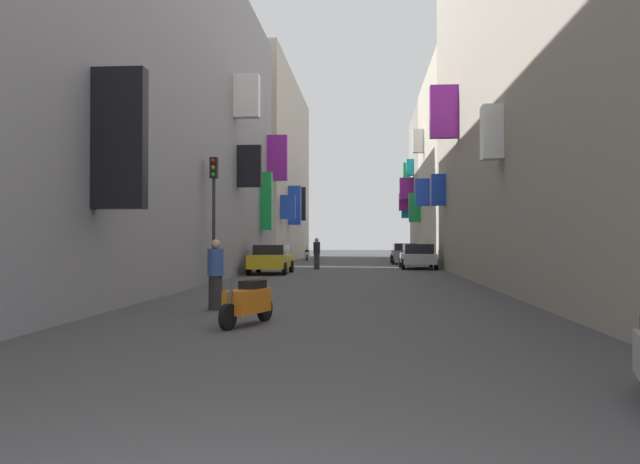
{
  "coord_description": "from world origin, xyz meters",
  "views": [
    {
      "loc": [
        0.89,
        -2.99,
        1.63
      ],
      "look_at": [
        -1.58,
        29.61,
        2.05
      ],
      "focal_mm": 35.34,
      "sensor_mm": 36.0,
      "label": 1
    }
  ],
  "objects_px": {
    "parked_car_yellow": "(271,258)",
    "pedestrian_crossing": "(215,275)",
    "parked_car_grey": "(405,253)",
    "scooter_white": "(307,255)",
    "pedestrian_near_left": "(317,253)",
    "parked_car_silver": "(418,256)",
    "scooter_orange": "(248,301)",
    "traffic_light_near_corner": "(214,199)"
  },
  "relations": [
    {
      "from": "parked_car_yellow",
      "to": "pedestrian_crossing",
      "type": "relative_size",
      "value": 2.42
    },
    {
      "from": "parked_car_grey",
      "to": "pedestrian_crossing",
      "type": "height_order",
      "value": "pedestrian_crossing"
    },
    {
      "from": "parked_car_yellow",
      "to": "scooter_white",
      "type": "bearing_deg",
      "value": 90.47
    },
    {
      "from": "pedestrian_near_left",
      "to": "pedestrian_crossing",
      "type": "bearing_deg",
      "value": -92.0
    },
    {
      "from": "parked_car_silver",
      "to": "scooter_orange",
      "type": "height_order",
      "value": "parked_car_silver"
    },
    {
      "from": "parked_car_grey",
      "to": "scooter_orange",
      "type": "bearing_deg",
      "value": -98.68
    },
    {
      "from": "parked_car_grey",
      "to": "scooter_orange",
      "type": "height_order",
      "value": "parked_car_grey"
    },
    {
      "from": "parked_car_silver",
      "to": "pedestrian_crossing",
      "type": "relative_size",
      "value": 2.6
    },
    {
      "from": "parked_car_grey",
      "to": "scooter_orange",
      "type": "relative_size",
      "value": 2.18
    },
    {
      "from": "parked_car_yellow",
      "to": "parked_car_grey",
      "type": "bearing_deg",
      "value": 61.69
    },
    {
      "from": "parked_car_yellow",
      "to": "pedestrian_crossing",
      "type": "xyz_separation_m",
      "value": [
        1.11,
        -15.69,
        0.08
      ]
    },
    {
      "from": "pedestrian_near_left",
      "to": "parked_car_silver",
      "type": "bearing_deg",
      "value": 11.23
    },
    {
      "from": "scooter_orange",
      "to": "parked_car_grey",
      "type": "bearing_deg",
      "value": 81.32
    },
    {
      "from": "parked_car_yellow",
      "to": "traffic_light_near_corner",
      "type": "relative_size",
      "value": 0.87
    },
    {
      "from": "parked_car_silver",
      "to": "scooter_orange",
      "type": "bearing_deg",
      "value": -101.95
    },
    {
      "from": "scooter_orange",
      "to": "pedestrian_near_left",
      "type": "height_order",
      "value": "pedestrian_near_left"
    },
    {
      "from": "parked_car_yellow",
      "to": "pedestrian_crossing",
      "type": "height_order",
      "value": "pedestrian_crossing"
    },
    {
      "from": "parked_car_yellow",
      "to": "traffic_light_near_corner",
      "type": "xyz_separation_m",
      "value": [
        -0.84,
        -8.02,
        2.37
      ]
    },
    {
      "from": "pedestrian_near_left",
      "to": "traffic_light_near_corner",
      "type": "relative_size",
      "value": 0.38
    },
    {
      "from": "parked_car_grey",
      "to": "scooter_white",
      "type": "bearing_deg",
      "value": 139.39
    },
    {
      "from": "pedestrian_crossing",
      "to": "pedestrian_near_left",
      "type": "bearing_deg",
      "value": 88.0
    },
    {
      "from": "parked_car_silver",
      "to": "traffic_light_near_corner",
      "type": "xyz_separation_m",
      "value": [
        -8.35,
        -14.01,
        2.37
      ]
    },
    {
      "from": "parked_car_grey",
      "to": "traffic_light_near_corner",
      "type": "bearing_deg",
      "value": -110.6
    },
    {
      "from": "parked_car_grey",
      "to": "scooter_orange",
      "type": "distance_m",
      "value": 32.05
    },
    {
      "from": "scooter_white",
      "to": "pedestrian_crossing",
      "type": "bearing_deg",
      "value": -87.94
    },
    {
      "from": "parked_car_silver",
      "to": "scooter_white",
      "type": "bearing_deg",
      "value": 119.23
    },
    {
      "from": "scooter_orange",
      "to": "pedestrian_near_left",
      "type": "distance_m",
      "value": 23.17
    },
    {
      "from": "parked_car_yellow",
      "to": "scooter_white",
      "type": "height_order",
      "value": "parked_car_yellow"
    },
    {
      "from": "parked_car_silver",
      "to": "traffic_light_near_corner",
      "type": "height_order",
      "value": "traffic_light_near_corner"
    },
    {
      "from": "scooter_white",
      "to": "pedestrian_near_left",
      "type": "relative_size",
      "value": 1.02
    },
    {
      "from": "parked_car_grey",
      "to": "pedestrian_crossing",
      "type": "xyz_separation_m",
      "value": [
        -6.1,
        -29.07,
        0.08
      ]
    },
    {
      "from": "parked_car_grey",
      "to": "scooter_orange",
      "type": "xyz_separation_m",
      "value": [
        -4.83,
        -31.68,
        -0.28
      ]
    },
    {
      "from": "scooter_orange",
      "to": "traffic_light_near_corner",
      "type": "relative_size",
      "value": 0.39
    },
    {
      "from": "scooter_white",
      "to": "pedestrian_near_left",
      "type": "height_order",
      "value": "pedestrian_near_left"
    },
    {
      "from": "parked_car_silver",
      "to": "scooter_orange",
      "type": "distance_m",
      "value": 24.82
    },
    {
      "from": "parked_car_grey",
      "to": "scooter_white",
      "type": "distance_m",
      "value": 9.71
    },
    {
      "from": "pedestrian_crossing",
      "to": "traffic_light_near_corner",
      "type": "xyz_separation_m",
      "value": [
        -1.95,
        7.67,
        2.29
      ]
    },
    {
      "from": "parked_car_yellow",
      "to": "parked_car_silver",
      "type": "relative_size",
      "value": 0.93
    },
    {
      "from": "pedestrian_near_left",
      "to": "traffic_light_near_corner",
      "type": "xyz_separation_m",
      "value": [
        -2.66,
        -12.88,
        2.23
      ]
    },
    {
      "from": "parked_car_yellow",
      "to": "scooter_orange",
      "type": "distance_m",
      "value": 18.45
    },
    {
      "from": "scooter_orange",
      "to": "traffic_light_near_corner",
      "type": "height_order",
      "value": "traffic_light_near_corner"
    },
    {
      "from": "parked_car_silver",
      "to": "pedestrian_crossing",
      "type": "height_order",
      "value": "pedestrian_crossing"
    }
  ]
}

